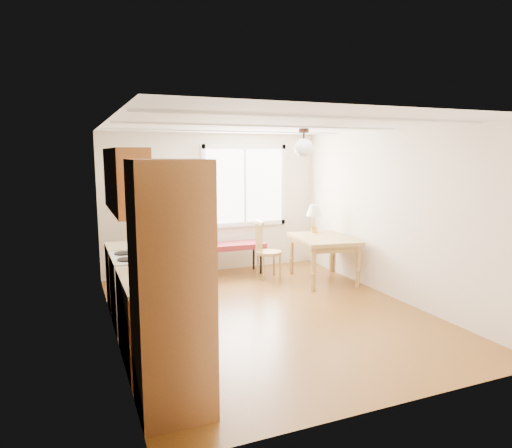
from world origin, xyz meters
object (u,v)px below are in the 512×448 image
bench (231,247)px  chair (264,246)px  dining_table (324,243)px  refrigerator (177,228)px

bench → chair: size_ratio=1.23×
bench → dining_table: (1.32, -0.98, 0.15)m
dining_table → refrigerator: bearing=164.5°
refrigerator → chair: refrigerator is taller
refrigerator → bench: (0.94, -0.02, -0.40)m
refrigerator → bench: 1.03m
bench → chair: chair is taller
bench → refrigerator: bearing=-179.0°
chair → bench: bearing=136.6°
dining_table → chair: 1.02m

